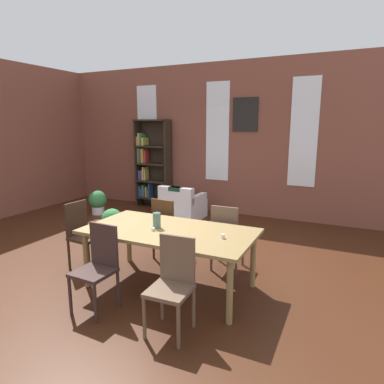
{
  "coord_description": "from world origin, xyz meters",
  "views": [
    {
      "loc": [
        2.77,
        -3.76,
        2.03
      ],
      "look_at": [
        0.3,
        1.43,
        0.86
      ],
      "focal_mm": 31.09,
      "sensor_mm": 36.0,
      "label": 1
    }
  ],
  "objects_px": {
    "dining_chair_far_left": "(167,226)",
    "dining_chair_head_left": "(83,232)",
    "potted_plant_corner": "(112,221)",
    "bookshelf_tall": "(151,164)",
    "dining_table": "(169,235)",
    "dining_chair_near_right": "(173,282)",
    "armchair_white": "(182,206)",
    "dining_chair_near_left": "(98,265)",
    "dining_chair_far_right": "(226,235)",
    "vase_on_table": "(157,220)",
    "potted_plant_by_shelf": "(98,201)"
  },
  "relations": [
    {
      "from": "dining_chair_far_right",
      "to": "dining_chair_head_left",
      "type": "relative_size",
      "value": 1.0
    },
    {
      "from": "dining_chair_near_left",
      "to": "bookshelf_tall",
      "type": "xyz_separation_m",
      "value": [
        -2.05,
        4.33,
        0.56
      ]
    },
    {
      "from": "dining_table",
      "to": "potted_plant_by_shelf",
      "type": "distance_m",
      "value": 4.01
    },
    {
      "from": "dining_chair_near_left",
      "to": "dining_chair_far_left",
      "type": "distance_m",
      "value": 1.55
    },
    {
      "from": "dining_chair_far_right",
      "to": "dining_chair_near_left",
      "type": "height_order",
      "value": "same"
    },
    {
      "from": "dining_chair_far_right",
      "to": "armchair_white",
      "type": "relative_size",
      "value": 1.14
    },
    {
      "from": "dining_chair_near_left",
      "to": "potted_plant_by_shelf",
      "type": "xyz_separation_m",
      "value": [
        -2.75,
        3.14,
        -0.21
      ]
    },
    {
      "from": "dining_chair_near_left",
      "to": "dining_chair_near_right",
      "type": "bearing_deg",
      "value": -0.0
    },
    {
      "from": "dining_chair_head_left",
      "to": "armchair_white",
      "type": "bearing_deg",
      "value": 87.19
    },
    {
      "from": "dining_chair_near_right",
      "to": "armchair_white",
      "type": "distance_m",
      "value": 4.04
    },
    {
      "from": "vase_on_table",
      "to": "dining_chair_near_left",
      "type": "height_order",
      "value": "same"
    },
    {
      "from": "vase_on_table",
      "to": "bookshelf_tall",
      "type": "bearing_deg",
      "value": 123.33
    },
    {
      "from": "dining_chair_far_left",
      "to": "potted_plant_corner",
      "type": "xyz_separation_m",
      "value": [
        -1.47,
        0.52,
        -0.24
      ]
    },
    {
      "from": "dining_table",
      "to": "dining_chair_far_right",
      "type": "distance_m",
      "value": 0.92
    },
    {
      "from": "dining_chair_head_left",
      "to": "armchair_white",
      "type": "relative_size",
      "value": 1.14
    },
    {
      "from": "dining_chair_near_left",
      "to": "potted_plant_corner",
      "type": "bearing_deg",
      "value": 125.57
    },
    {
      "from": "vase_on_table",
      "to": "dining_chair_far_right",
      "type": "height_order",
      "value": "same"
    },
    {
      "from": "potted_plant_by_shelf",
      "to": "bookshelf_tall",
      "type": "bearing_deg",
      "value": 59.73
    },
    {
      "from": "dining_table",
      "to": "dining_chair_far_right",
      "type": "relative_size",
      "value": 2.21
    },
    {
      "from": "dining_table",
      "to": "bookshelf_tall",
      "type": "distance_m",
      "value": 4.38
    },
    {
      "from": "vase_on_table",
      "to": "bookshelf_tall",
      "type": "height_order",
      "value": "bookshelf_tall"
    },
    {
      "from": "dining_chair_near_right",
      "to": "potted_plant_corner",
      "type": "height_order",
      "value": "dining_chair_near_right"
    },
    {
      "from": "vase_on_table",
      "to": "bookshelf_tall",
      "type": "relative_size",
      "value": 0.09
    },
    {
      "from": "dining_chair_near_right",
      "to": "dining_chair_head_left",
      "type": "relative_size",
      "value": 1.0
    },
    {
      "from": "dining_table",
      "to": "potted_plant_corner",
      "type": "xyz_separation_m",
      "value": [
        -1.95,
        1.3,
        -0.41
      ]
    },
    {
      "from": "dining_chair_far_left",
      "to": "potted_plant_by_shelf",
      "type": "distance_m",
      "value": 3.17
    },
    {
      "from": "bookshelf_tall",
      "to": "dining_chair_far_left",
      "type": "bearing_deg",
      "value": -53.79
    },
    {
      "from": "bookshelf_tall",
      "to": "dining_table",
      "type": "bearing_deg",
      "value": -54.73
    },
    {
      "from": "dining_chair_near_left",
      "to": "potted_plant_by_shelf",
      "type": "height_order",
      "value": "dining_chair_near_left"
    },
    {
      "from": "dining_table",
      "to": "dining_chair_head_left",
      "type": "height_order",
      "value": "dining_chair_head_left"
    },
    {
      "from": "dining_chair_far_left",
      "to": "dining_chair_near_right",
      "type": "height_order",
      "value": "same"
    },
    {
      "from": "bookshelf_tall",
      "to": "vase_on_table",
      "type": "bearing_deg",
      "value": -56.67
    },
    {
      "from": "dining_chair_far_right",
      "to": "armchair_white",
      "type": "xyz_separation_m",
      "value": [
        -1.76,
        2.08,
        -0.23
      ]
    },
    {
      "from": "vase_on_table",
      "to": "dining_chair_near_right",
      "type": "height_order",
      "value": "same"
    },
    {
      "from": "potted_plant_corner",
      "to": "dining_chair_near_left",
      "type": "bearing_deg",
      "value": -54.43
    },
    {
      "from": "vase_on_table",
      "to": "dining_chair_far_right",
      "type": "xyz_separation_m",
      "value": [
        0.65,
        0.77,
        -0.34
      ]
    },
    {
      "from": "dining_chair_head_left",
      "to": "armchair_white",
      "type": "height_order",
      "value": "dining_chair_head_left"
    },
    {
      "from": "dining_chair_far_left",
      "to": "dining_chair_head_left",
      "type": "distance_m",
      "value": 1.22
    },
    {
      "from": "bookshelf_tall",
      "to": "dining_chair_near_left",
      "type": "bearing_deg",
      "value": -64.71
    },
    {
      "from": "dining_table",
      "to": "dining_chair_far_right",
      "type": "xyz_separation_m",
      "value": [
        0.48,
        0.77,
        -0.17
      ]
    },
    {
      "from": "dining_chair_far_right",
      "to": "bookshelf_tall",
      "type": "height_order",
      "value": "bookshelf_tall"
    },
    {
      "from": "dining_chair_far_right",
      "to": "dining_chair_far_left",
      "type": "height_order",
      "value": "same"
    },
    {
      "from": "vase_on_table",
      "to": "dining_table",
      "type": "bearing_deg",
      "value": 0.0
    },
    {
      "from": "dining_chair_head_left",
      "to": "potted_plant_by_shelf",
      "type": "xyz_separation_m",
      "value": [
        -1.79,
        2.36,
        -0.21
      ]
    },
    {
      "from": "potted_plant_corner",
      "to": "dining_table",
      "type": "bearing_deg",
      "value": -33.61
    },
    {
      "from": "dining_chair_far_left",
      "to": "potted_plant_corner",
      "type": "height_order",
      "value": "dining_chair_far_left"
    },
    {
      "from": "dining_chair_near_left",
      "to": "armchair_white",
      "type": "xyz_separation_m",
      "value": [
        -0.81,
        3.63,
        -0.23
      ]
    },
    {
      "from": "vase_on_table",
      "to": "dining_chair_far_right",
      "type": "bearing_deg",
      "value": 49.87
    },
    {
      "from": "bookshelf_tall",
      "to": "potted_plant_corner",
      "type": "height_order",
      "value": "bookshelf_tall"
    },
    {
      "from": "dining_chair_near_left",
      "to": "dining_chair_far_right",
      "type": "bearing_deg",
      "value": 58.57
    }
  ]
}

